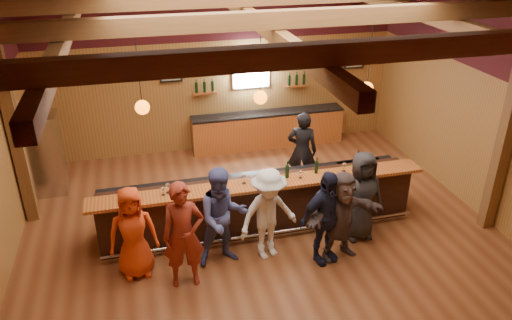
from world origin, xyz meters
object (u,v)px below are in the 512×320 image
(back_bar_cabinet, at_px, (268,129))
(customer_redvest, at_px, (184,235))
(bartender, at_px, (302,151))
(customer_white, at_px, (268,214))
(customer_brown, at_px, (341,216))
(customer_dark, at_px, (361,196))
(bottle_a, at_px, (287,171))
(customer_denim, at_px, (223,217))
(customer_orange, at_px, (133,233))
(bar_counter, at_px, (259,201))
(stainless_fridge, at_px, (46,154))
(ice_bucket, at_px, (270,175))
(customer_navy, at_px, (325,218))

(back_bar_cabinet, relative_size, customer_redvest, 2.15)
(bartender, bearing_deg, back_bar_cabinet, -63.91)
(customer_white, bearing_deg, customer_brown, -29.89)
(customer_white, distance_m, customer_dark, 1.83)
(customer_redvest, height_order, customer_brown, customer_redvest)
(customer_dark, relative_size, bottle_a, 5.21)
(back_bar_cabinet, relative_size, bartender, 2.23)
(customer_denim, distance_m, customer_dark, 2.63)
(customer_orange, height_order, customer_white, customer_white)
(customer_orange, relative_size, customer_denim, 0.90)
(bar_counter, xyz_separation_m, stainless_fridge, (-4.12, 2.45, 0.38))
(customer_brown, relative_size, ice_bucket, 6.58)
(customer_redvest, bearing_deg, customer_white, 15.86)
(customer_denim, bearing_deg, bar_counter, 44.06)
(bar_counter, bearing_deg, customer_brown, -49.71)
(bar_counter, xyz_separation_m, customer_denim, (-0.89, -0.99, 0.39))
(stainless_fridge, xyz_separation_m, customer_white, (4.02, -3.46, -0.04))
(customer_redvest, relative_size, bottle_a, 5.57)
(customer_white, xyz_separation_m, customer_navy, (0.91, -0.36, 0.02))
(stainless_fridge, relative_size, bartender, 1.00)
(customer_navy, height_order, ice_bucket, customer_navy)
(stainless_fridge, bearing_deg, customer_orange, -63.04)
(customer_navy, bearing_deg, customer_orange, 156.77)
(customer_white, height_order, ice_bucket, customer_white)
(customer_navy, height_order, customer_brown, customer_navy)
(back_bar_cabinet, relative_size, stainless_fridge, 2.22)
(stainless_fridge, relative_size, bottle_a, 5.37)
(customer_brown, bearing_deg, stainless_fridge, 133.24)
(bar_counter, height_order, bartender, bartender)
(bar_counter, distance_m, bottle_a, 0.90)
(ice_bucket, bearing_deg, back_bar_cabinet, 74.72)
(customer_brown, height_order, bartender, bartender)
(back_bar_cabinet, bearing_deg, customer_orange, -128.41)
(back_bar_cabinet, relative_size, customer_brown, 2.39)
(back_bar_cabinet, height_order, customer_brown, customer_brown)
(customer_dark, height_order, bartender, bartender)
(bar_counter, bearing_deg, customer_denim, -132.03)
(back_bar_cabinet, height_order, customer_denim, customer_denim)
(bar_counter, bearing_deg, customer_white, -95.24)
(bottle_a, bearing_deg, customer_dark, -26.08)
(bartender, bearing_deg, ice_bucket, 75.83)
(bottle_a, bearing_deg, ice_bucket, -169.16)
(bar_counter, distance_m, customer_white, 1.07)
(bar_counter, distance_m, customer_navy, 1.64)
(customer_orange, xyz_separation_m, bartender, (3.69, 2.17, 0.07))
(bartender, bearing_deg, customer_brown, 109.46)
(customer_white, height_order, bartender, bartender)
(customer_denim, xyz_separation_m, ice_bucket, (1.02, 0.68, 0.32))
(customer_brown, bearing_deg, customer_dark, 28.04)
(customer_dark, height_order, ice_bucket, customer_dark)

